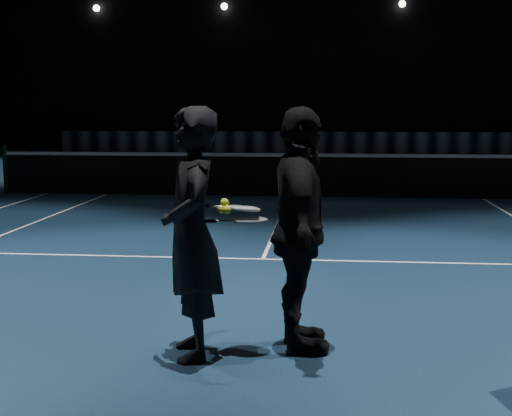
{
  "coord_description": "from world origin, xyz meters",
  "views": [
    {
      "loc": [
        0.81,
        -15.3,
        1.93
      ],
      "look_at": [
        0.27,
        -9.9,
        1.16
      ],
      "focal_mm": 50.0,
      "sensor_mm": 36.0,
      "label": 1
    }
  ],
  "objects": [
    {
      "name": "wall_back",
      "position": [
        0.0,
        18.0,
        5.0
      ],
      "size": [
        30.0,
        0.0,
        30.0
      ],
      "primitive_type": "plane",
      "rotation": [
        1.57,
        0.0,
        0.0
      ],
      "color": "black",
      "rests_on": "ground"
    },
    {
      "name": "racket_upper",
      "position": [
        0.15,
        -9.86,
        1.15
      ],
      "size": [
        0.71,
        0.44,
        0.1
      ],
      "primitive_type": null,
      "rotation": [
        0.0,
        0.1,
        0.34
      ],
      "color": "black",
      "rests_on": "player_b"
    },
    {
      "name": "tennis_balls",
      "position": [
        0.02,
        -9.93,
        1.17
      ],
      "size": [
        0.12,
        0.1,
        0.12
      ],
      "primitive_type": null,
      "color": "yellow",
      "rests_on": "racket_upper"
    },
    {
      "name": "player_b",
      "position": [
        0.6,
        -9.78,
        0.97
      ],
      "size": [
        0.61,
        1.19,
        1.94
      ],
      "primitive_type": "imported",
      "rotation": [
        0.0,
        0.0,
        1.69
      ],
      "color": "black",
      "rests_on": "floor"
    },
    {
      "name": "net_mesh",
      "position": [
        0.0,
        0.0,
        0.45
      ],
      "size": [
        12.8,
        0.02,
        0.86
      ],
      "primitive_type": "cube",
      "color": "black",
      "rests_on": "floor"
    },
    {
      "name": "floor",
      "position": [
        0.0,
        0.0,
        0.0
      ],
      "size": [
        36.0,
        36.0,
        0.0
      ],
      "primitive_type": "plane",
      "color": "black",
      "rests_on": "ground"
    },
    {
      "name": "net_post_left",
      "position": [
        -6.4,
        0.0,
        0.55
      ],
      "size": [
        0.1,
        0.1,
        1.1
      ],
      "primitive_type": "cylinder",
      "color": "black",
      "rests_on": "floor"
    },
    {
      "name": "fixtures_far",
      "position": [
        0.0,
        17.8,
        6.5
      ],
      "size": [
        20.0,
        0.3,
        0.3
      ],
      "primitive_type": null,
      "color": "white",
      "rests_on": "wall_back"
    },
    {
      "name": "racket_lower",
      "position": [
        0.21,
        -9.89,
        1.06
      ],
      "size": [
        0.71,
        0.4,
        0.03
      ],
      "primitive_type": null,
      "rotation": [
        0.0,
        0.0,
        0.27
      ],
      "color": "black",
      "rests_on": "player_a"
    },
    {
      "name": "player_a",
      "position": [
        -0.22,
        -10.01,
        0.97
      ],
      "size": [
        0.66,
        0.81,
        1.94
      ],
      "primitive_type": "imported",
      "rotation": [
        0.0,
        0.0,
        -1.27
      ],
      "color": "black",
      "rests_on": "floor"
    },
    {
      "name": "court_lines",
      "position": [
        0.0,
        0.0,
        0.0
      ],
      "size": [
        10.98,
        23.78,
        0.01
      ],
      "primitive_type": null,
      "color": "white",
      "rests_on": "floor"
    },
    {
      "name": "sponsor_backdrop",
      "position": [
        0.0,
        15.5,
        0.45
      ],
      "size": [
        22.0,
        0.15,
        0.9
      ],
      "primitive_type": "cube",
      "color": "black",
      "rests_on": "floor"
    },
    {
      "name": "net_tape",
      "position": [
        0.0,
        0.0,
        0.92
      ],
      "size": [
        12.8,
        0.03,
        0.07
      ],
      "primitive_type": "cube",
      "color": "white",
      "rests_on": "net_mesh"
    }
  ]
}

